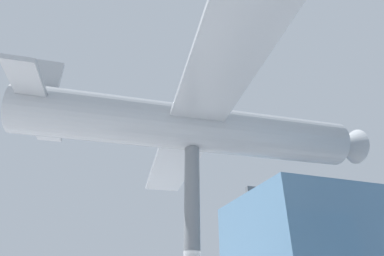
# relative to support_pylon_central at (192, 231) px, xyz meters

# --- Properties ---
(glass_pavilion_left) EXTENTS (9.71, 12.15, 7.93)m
(glass_pavilion_left) POSITION_rel_support_pylon_central_xyz_m (-8.58, 12.54, 0.54)
(glass_pavilion_left) COLOR slate
(glass_pavilion_left) RESTS_ON ground_plane
(support_pylon_central) EXTENTS (0.57, 0.57, 6.27)m
(support_pylon_central) POSITION_rel_support_pylon_central_xyz_m (0.00, 0.00, 0.00)
(support_pylon_central) COLOR slate
(support_pylon_central) RESTS_ON ground_plane
(suspended_airplane) EXTENTS (17.41, 15.02, 3.24)m
(suspended_airplane) POSITION_rel_support_pylon_central_xyz_m (0.02, 0.21, 4.09)
(suspended_airplane) COLOR #93999E
(suspended_airplane) RESTS_ON support_pylon_central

